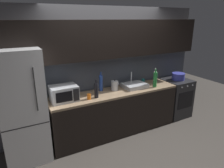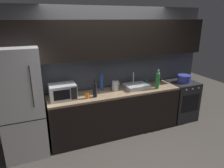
# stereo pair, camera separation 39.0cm
# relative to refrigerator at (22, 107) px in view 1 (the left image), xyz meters

# --- Properties ---
(ground_plane) EXTENTS (10.00, 10.00, 0.00)m
(ground_plane) POSITION_rel_refrigerator_xyz_m (1.70, -0.90, -0.93)
(ground_plane) COLOR #3D3833
(back_wall) EXTENTS (4.38, 0.44, 2.50)m
(back_wall) POSITION_rel_refrigerator_xyz_m (1.70, 0.30, 0.62)
(back_wall) COLOR slate
(back_wall) RESTS_ON ground
(counter_run) EXTENTS (2.64, 0.60, 0.90)m
(counter_run) POSITION_rel_refrigerator_xyz_m (1.70, 0.00, -0.48)
(counter_run) COLOR black
(counter_run) RESTS_ON ground
(refrigerator) EXTENTS (0.68, 0.69, 1.86)m
(refrigerator) POSITION_rel_refrigerator_xyz_m (0.00, 0.00, 0.00)
(refrigerator) COLOR white
(refrigerator) RESTS_ON ground
(oven_range) EXTENTS (0.60, 0.62, 0.90)m
(oven_range) POSITION_rel_refrigerator_xyz_m (3.36, -0.00, -0.48)
(oven_range) COLOR #232326
(oven_range) RESTS_ON ground
(microwave) EXTENTS (0.46, 0.35, 0.27)m
(microwave) POSITION_rel_refrigerator_xyz_m (0.68, 0.02, 0.10)
(microwave) COLOR #A8AAAF
(microwave) RESTS_ON counter_run
(sink_basin) EXTENTS (0.48, 0.38, 0.30)m
(sink_basin) POSITION_rel_refrigerator_xyz_m (2.17, 0.03, 0.01)
(sink_basin) COLOR #ADAFB5
(sink_basin) RESTS_ON counter_run
(kettle) EXTENTS (0.17, 0.14, 0.22)m
(kettle) POSITION_rel_refrigerator_xyz_m (1.72, 0.07, 0.07)
(kettle) COLOR #B7BABF
(kettle) RESTS_ON counter_run
(wine_bottle_white) EXTENTS (0.06, 0.06, 0.36)m
(wine_bottle_white) POSITION_rel_refrigerator_xyz_m (2.65, -0.03, 0.12)
(wine_bottle_white) COLOR silver
(wine_bottle_white) RESTS_ON counter_run
(wine_bottle_dark) EXTENTS (0.08, 0.08, 0.34)m
(wine_bottle_dark) POSITION_rel_refrigerator_xyz_m (1.24, -0.12, 0.11)
(wine_bottle_dark) COLOR black
(wine_bottle_dark) RESTS_ON counter_run
(wine_bottle_green) EXTENTS (0.08, 0.08, 0.38)m
(wine_bottle_green) POSITION_rel_refrigerator_xyz_m (2.56, -0.15, 0.13)
(wine_bottle_green) COLOR #1E6B2D
(wine_bottle_green) RESTS_ON counter_run
(wine_bottle_blue) EXTENTS (0.07, 0.07, 0.39)m
(wine_bottle_blue) POSITION_rel_refrigerator_xyz_m (1.46, 0.17, 0.13)
(wine_bottle_blue) COLOR #234299
(wine_bottle_blue) RESTS_ON counter_run
(mug_teal) EXTENTS (0.07, 0.07, 0.09)m
(mug_teal) POSITION_rel_refrigerator_xyz_m (2.51, 0.19, 0.01)
(mug_teal) COLOR #19666B
(mug_teal) RESTS_ON counter_run
(mug_orange) EXTENTS (0.07, 0.07, 0.10)m
(mug_orange) POSITION_rel_refrigerator_xyz_m (1.09, -0.13, 0.02)
(mug_orange) COLOR orange
(mug_orange) RESTS_ON counter_run
(cooking_pot) EXTENTS (0.29, 0.29, 0.16)m
(cooking_pot) POSITION_rel_refrigerator_xyz_m (3.38, 0.00, 0.05)
(cooking_pot) COLOR #333899
(cooking_pot) RESTS_ON oven_range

